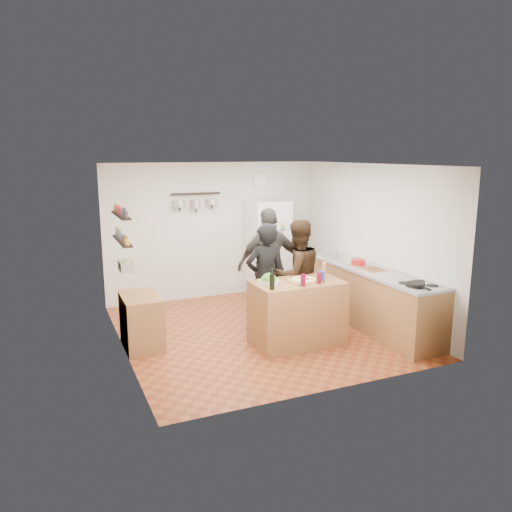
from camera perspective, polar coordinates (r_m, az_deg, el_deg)
name	(u,v)px	position (r m, az deg, el deg)	size (l,w,h in m)	color
room_shell	(249,246)	(7.71, -0.85, 1.13)	(4.20, 4.20, 4.20)	brown
prep_island	(297,313)	(7.09, 4.74, -6.50)	(1.25, 0.72, 0.91)	brown
pizza_board	(304,281)	(6.98, 5.46, -2.83)	(0.42, 0.34, 0.02)	olive
pizza	(304,279)	(6.98, 5.47, -2.68)	(0.34, 0.34, 0.02)	beige
salad_bowl	(269,282)	(6.82, 1.49, -2.98)	(0.27, 0.27, 0.05)	silver
wine_bottle	(272,282)	(6.53, 1.85, -2.97)	(0.07, 0.07, 0.21)	black
wine_glass_near	(303,280)	(6.72, 5.41, -2.77)	(0.07, 0.07, 0.17)	#5B0720
wine_glass_far	(319,278)	(6.88, 7.22, -2.52)	(0.06, 0.06, 0.15)	#540718
pepper_mill	(324,271)	(7.20, 7.79, -1.76)	(0.06, 0.06, 0.18)	#B0774A
salt_canister	(321,276)	(6.99, 7.45, -2.33)	(0.09, 0.09, 0.15)	navy
person_left	(265,279)	(7.37, 1.05, -2.65)	(0.61, 0.40, 1.68)	black
person_center	(297,275)	(7.59, 4.71, -2.20)	(0.82, 0.64, 1.69)	black
person_back	(270,265)	(7.98, 1.60, -1.00)	(1.07, 0.44, 1.82)	#2F2D2A
counter_run	(374,299)	(7.93, 13.31, -4.85)	(0.63, 2.63, 0.90)	#9E7042
stove_top	(418,285)	(7.10, 18.04, -3.20)	(0.60, 0.62, 0.02)	white
skillet	(415,285)	(6.99, 17.74, -3.13)	(0.25, 0.25, 0.05)	black
sink	(344,259)	(8.49, 10.05, -0.38)	(0.50, 0.80, 0.03)	silver
cutting_board	(374,270)	(7.84, 13.29, -1.55)	(0.30, 0.40, 0.02)	#915A35
red_bowl	(358,262)	(8.07, 11.61, -0.70)	(0.22, 0.22, 0.09)	#AE1C13
fridge	(268,249)	(9.38, 1.33, 0.85)	(0.70, 0.68, 1.80)	white
wall_clock	(261,181)	(9.52, 0.53, 8.61)	(0.30, 0.30, 0.03)	silver
spice_shelf_lower	(122,241)	(6.98, -15.05, 1.69)	(0.12, 1.00, 0.03)	black
spice_shelf_upper	(121,215)	(6.93, -15.20, 4.54)	(0.12, 1.00, 0.03)	black
produce_basket	(126,266)	(7.05, -14.66, -1.09)	(0.18, 0.35, 0.14)	silver
side_table	(142,321)	(7.20, -12.95, -7.24)	(0.50, 0.80, 0.73)	#996640
pot_rack	(196,194)	(9.01, -6.90, 7.07)	(0.90, 0.04, 0.04)	black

